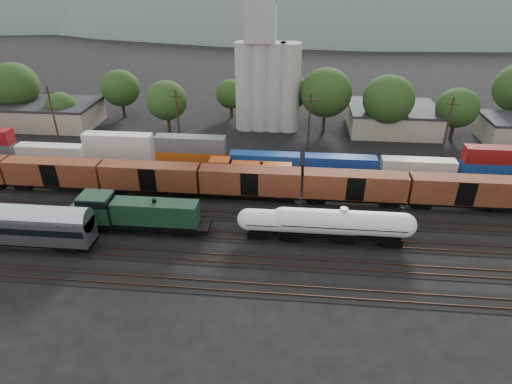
# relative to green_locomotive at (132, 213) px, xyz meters

# --- Properties ---
(ground) EXTENTS (600.00, 600.00, 0.00)m
(ground) POSITION_rel_green_locomotive_xyz_m (11.61, 5.00, -2.84)
(ground) COLOR black
(tracks) EXTENTS (180.00, 33.20, 0.20)m
(tracks) POSITION_rel_green_locomotive_xyz_m (11.61, 5.00, -2.79)
(tracks) COLOR black
(tracks) RESTS_ON ground
(green_locomotive) EXTENTS (18.95, 3.34, 5.02)m
(green_locomotive) POSITION_rel_green_locomotive_xyz_m (0.00, 0.00, 0.00)
(green_locomotive) COLOR black
(green_locomotive) RESTS_ON ground
(tank_car_a) EXTENTS (16.53, 2.96, 4.33)m
(tank_car_a) POSITION_rel_green_locomotive_xyz_m (22.45, -0.00, -0.26)
(tank_car_a) COLOR white
(tank_car_a) RESTS_ON ground
(tank_car_b) EXTENTS (18.39, 3.29, 4.82)m
(tank_car_b) POSITION_rel_green_locomotive_xyz_m (27.71, 0.00, 0.01)
(tank_car_b) COLOR white
(tank_car_b) RESTS_ON ground
(orange_locomotive) EXTENTS (16.06, 2.68, 4.01)m
(orange_locomotive) POSITION_rel_green_locomotive_xyz_m (13.34, 15.00, -0.53)
(orange_locomotive) COLOR black
(orange_locomotive) RESTS_ON ground
(boxcar_string) EXTENTS (153.60, 2.90, 4.20)m
(boxcar_string) POSITION_rel_green_locomotive_xyz_m (7.12, 10.00, 0.28)
(boxcar_string) COLOR black
(boxcar_string) RESTS_ON ground
(container_wall) EXTENTS (180.21, 2.60, 5.80)m
(container_wall) POSITION_rel_green_locomotive_xyz_m (11.17, 20.00, -0.30)
(container_wall) COLOR black
(container_wall) RESTS_ON ground
(grain_silo) EXTENTS (13.40, 5.00, 29.00)m
(grain_silo) POSITION_rel_green_locomotive_xyz_m (14.89, 41.00, 8.42)
(grain_silo) COLOR #A4A297
(grain_silo) RESTS_ON ground
(industrial_sheds) EXTENTS (119.38, 17.26, 5.10)m
(industrial_sheds) POSITION_rel_green_locomotive_xyz_m (18.24, 40.25, -0.28)
(industrial_sheds) COLOR #9E937F
(industrial_sheds) RESTS_ON ground
(tree_band) EXTENTS (159.94, 20.14, 13.78)m
(tree_band) POSITION_rel_green_locomotive_xyz_m (16.43, 41.43, 4.74)
(tree_band) COLOR black
(tree_band) RESTS_ON ground
(utility_poles) EXTENTS (122.20, 0.36, 12.00)m
(utility_poles) POSITION_rel_green_locomotive_xyz_m (11.61, 27.00, 3.37)
(utility_poles) COLOR black
(utility_poles) RESTS_ON ground
(distant_hills) EXTENTS (860.00, 286.00, 130.00)m
(distant_hills) POSITION_rel_green_locomotive_xyz_m (35.53, 265.00, -23.40)
(distant_hills) COLOR #59665B
(distant_hills) RESTS_ON ground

